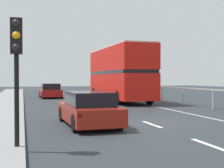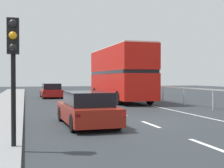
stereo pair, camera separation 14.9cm
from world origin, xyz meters
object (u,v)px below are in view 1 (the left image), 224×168
object	(u,v)px
double_decker_bus_red	(119,73)
hatchback_car_near	(88,109)
traffic_signal_pole	(16,50)
sedan_car_ahead	(50,91)

from	to	relation	value
double_decker_bus_red	hatchback_car_near	size ratio (longest dim) A/B	2.29
hatchback_car_near	traffic_signal_pole	size ratio (longest dim) A/B	1.36
double_decker_bus_red	sedan_car_ahead	size ratio (longest dim) A/B	2.19
sedan_car_ahead	double_decker_bus_red	bearing A→B (deg)	-52.19
traffic_signal_pole	sedan_car_ahead	size ratio (longest dim) A/B	0.70
traffic_signal_pole	sedan_car_ahead	xyz separation A→B (m)	(2.68, 22.28, -1.92)
hatchback_car_near	traffic_signal_pole	xyz separation A→B (m)	(-2.65, -3.92, 1.93)
double_decker_bus_red	hatchback_car_near	bearing A→B (deg)	-113.09
hatchback_car_near	double_decker_bus_red	bearing A→B (deg)	65.64
sedan_car_ahead	hatchback_car_near	bearing A→B (deg)	-91.22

